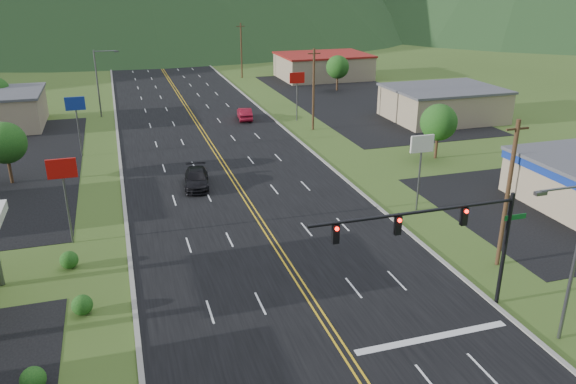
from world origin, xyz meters
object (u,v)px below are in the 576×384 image
object	(u,v)px
traffic_signal	(446,230)
streetlight_east	(571,253)
car_dark_mid	(197,179)
car_red_far	(245,114)
streetlight_west	(99,79)

from	to	relation	value
traffic_signal	streetlight_east	xyz separation A→B (m)	(4.70, -4.00, -0.15)
streetlight_east	car_dark_mid	distance (m)	32.65
car_dark_mid	car_red_far	world-z (taller)	car_red_far
streetlight_east	car_dark_mid	size ratio (longest dim) A/B	1.68
traffic_signal	car_red_far	xyz separation A→B (m)	(-0.03, 48.54, -4.53)
streetlight_west	car_dark_mid	world-z (taller)	streetlight_west
streetlight_east	streetlight_west	xyz separation A→B (m)	(-22.86, 60.00, 0.00)
car_dark_mid	traffic_signal	bearing A→B (deg)	-60.05
streetlight_east	car_dark_mid	bearing A→B (deg)	117.20
traffic_signal	car_red_far	size ratio (longest dim) A/B	2.69
traffic_signal	car_red_far	bearing A→B (deg)	90.03
traffic_signal	streetlight_west	size ratio (longest dim) A/B	1.46
traffic_signal	car_red_far	distance (m)	48.75
traffic_signal	streetlight_east	distance (m)	6.17
streetlight_east	car_red_far	bearing A→B (deg)	95.14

